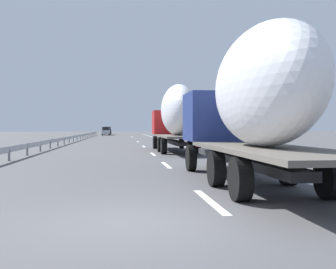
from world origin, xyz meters
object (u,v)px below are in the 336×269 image
at_px(truck_lead, 176,115).
at_px(car_silver_hatch, 106,131).
at_px(road_sign, 183,123).
at_px(car_black_suv, 108,131).
at_px(truck_trailing, 251,101).

distance_m(truck_lead, car_silver_hatch, 63.32).
relative_size(truck_lead, road_sign, 3.72).
relative_size(car_black_suv, road_sign, 1.22).
bearing_deg(car_silver_hatch, truck_lead, -173.48).
height_order(truck_trailing, road_sign, truck_trailing).
xyz_separation_m(truck_lead, truck_trailing, (-16.74, -0.00, -0.08)).
relative_size(car_silver_hatch, car_black_suv, 1.08).
bearing_deg(car_silver_hatch, road_sign, -167.40).
relative_size(truck_lead, truck_trailing, 1.03).
bearing_deg(truck_lead, truck_trailing, -180.00).
relative_size(truck_trailing, car_silver_hatch, 2.73).
distance_m(car_silver_hatch, road_sign, 47.18).
height_order(truck_lead, road_sign, truck_lead).
bearing_deg(car_silver_hatch, car_black_suv, -0.23).
height_order(car_silver_hatch, road_sign, road_sign).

